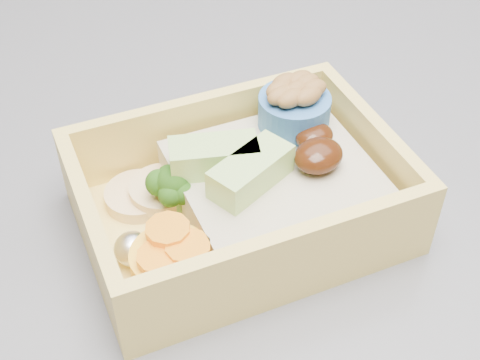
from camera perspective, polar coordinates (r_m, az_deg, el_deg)
bento_box at (r=0.41m, az=0.64°, el=-0.82°), size 0.22×0.18×0.07m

